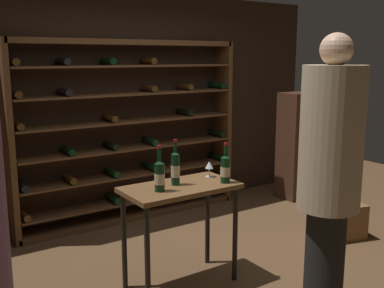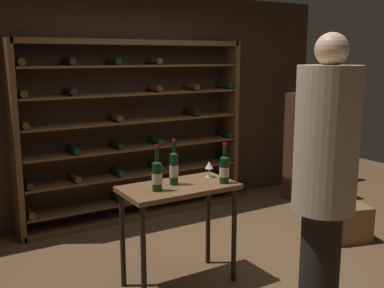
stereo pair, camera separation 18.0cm
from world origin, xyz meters
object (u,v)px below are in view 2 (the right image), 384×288
at_px(wine_bottle_black_capsule, 224,169).
at_px(tasting_table, 179,200).
at_px(wine_crate, 345,223).
at_px(person_guest_plum_blouse, 325,173).
at_px(wine_bottle_red_label, 157,175).
at_px(wine_glass_stemmed_center, 209,166).
at_px(wine_rack, 135,132).
at_px(display_cabinet, 305,147).
at_px(wine_bottle_amber_reserve, 174,168).

bearing_deg(wine_bottle_black_capsule, tasting_table, 159.39).
bearing_deg(wine_crate, person_guest_plum_blouse, -145.38).
bearing_deg(wine_bottle_red_label, wine_glass_stemmed_center, 13.07).
relative_size(wine_crate, wine_glass_stemmed_center, 3.40).
height_order(tasting_table, wine_glass_stemmed_center, wine_glass_stemmed_center).
relative_size(wine_rack, person_guest_plum_blouse, 1.35).
bearing_deg(wine_glass_stemmed_center, display_cabinet, 26.03).
relative_size(tasting_table, wine_glass_stemmed_center, 6.78).
height_order(wine_rack, wine_bottle_black_capsule, wine_rack).
distance_m(tasting_table, wine_bottle_amber_reserve, 0.28).
bearing_deg(person_guest_plum_blouse, wine_rack, 166.18).
bearing_deg(tasting_table, wine_rack, 77.11).
relative_size(person_guest_plum_blouse, wine_bottle_amber_reserve, 5.41).
bearing_deg(tasting_table, wine_crate, -2.55).
xyz_separation_m(tasting_table, person_guest_plum_blouse, (0.50, -1.11, 0.41)).
bearing_deg(display_cabinet, wine_bottle_red_label, -156.43).
bearing_deg(display_cabinet, person_guest_plum_blouse, -132.90).
height_order(person_guest_plum_blouse, wine_bottle_red_label, person_guest_plum_blouse).
bearing_deg(wine_glass_stemmed_center, tasting_table, -166.19).
xyz_separation_m(person_guest_plum_blouse, wine_bottle_amber_reserve, (-0.52, 1.15, -0.14)).
distance_m(person_guest_plum_blouse, wine_bottle_black_capsule, 1.00).
height_order(wine_rack, display_cabinet, wine_rack).
distance_m(wine_bottle_red_label, wine_bottle_black_capsule, 0.59).
xyz_separation_m(wine_rack, person_guest_plum_blouse, (0.10, -2.84, 0.11)).
bearing_deg(wine_bottle_amber_reserve, wine_crate, -3.68).
height_order(wine_bottle_red_label, wine_bottle_black_capsule, wine_bottle_red_label).
bearing_deg(person_guest_plum_blouse, wine_bottle_black_capsule, 171.99).
bearing_deg(wine_bottle_amber_reserve, tasting_table, -62.08).
distance_m(wine_rack, wine_crate, 2.56).
height_order(wine_rack, wine_bottle_red_label, wine_rack).
relative_size(wine_bottle_amber_reserve, wine_bottle_red_label, 1.04).
bearing_deg(wine_crate, wine_rack, 131.03).
relative_size(wine_rack, wine_crate, 5.84).
bearing_deg(wine_bottle_red_label, wine_bottle_black_capsule, -8.74).
bearing_deg(wine_rack, display_cabinet, -13.04).
bearing_deg(display_cabinet, wine_bottle_amber_reserve, -156.41).
relative_size(wine_bottle_amber_reserve, wine_bottle_black_capsule, 1.12).
height_order(wine_rack, tasting_table, wine_rack).
height_order(person_guest_plum_blouse, wine_glass_stemmed_center, person_guest_plum_blouse).
bearing_deg(tasting_table, display_cabinet, 24.48).
height_order(wine_crate, wine_bottle_amber_reserve, wine_bottle_amber_reserve).
bearing_deg(wine_bottle_black_capsule, wine_bottle_red_label, 171.26).
xyz_separation_m(tasting_table, wine_crate, (1.98, -0.09, -0.56)).
distance_m(wine_bottle_amber_reserve, wine_glass_stemmed_center, 0.39).
height_order(tasting_table, wine_bottle_red_label, wine_bottle_red_label).
bearing_deg(person_guest_plum_blouse, wine_crate, 108.74).
bearing_deg(display_cabinet, wine_glass_stemmed_center, -153.97).
bearing_deg(wine_crate, display_cabinet, 62.52).
xyz_separation_m(display_cabinet, wine_bottle_amber_reserve, (-2.68, -1.17, 0.30)).
xyz_separation_m(wine_bottle_black_capsule, wine_glass_stemmed_center, (-0.00, 0.23, -0.02)).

